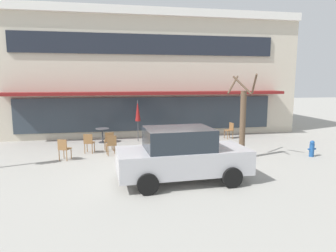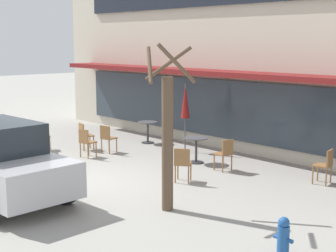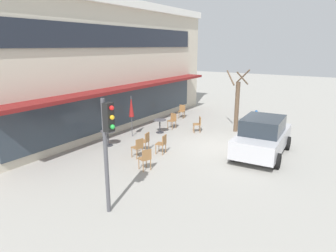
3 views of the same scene
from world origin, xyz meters
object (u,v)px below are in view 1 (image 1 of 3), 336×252
Objects in this scene: patio_umbrella_green_folded at (138,111)px; parked_sedan at (182,155)px; cafe_chair_1 at (189,133)px; cafe_chair_4 at (111,144)px; cafe_chair_2 at (199,139)px; cafe_chair_5 at (64,148)px; cafe_chair_6 at (89,142)px; fire_hydrant at (312,149)px; street_tree at (243,121)px; cafe_table_streetside at (166,134)px; cafe_chair_3 at (109,140)px; cafe_table_near_wall at (103,133)px; cafe_chair_0 at (230,129)px.

parked_sedan is (0.84, -6.73, -0.75)m from patio_umbrella_green_folded.
cafe_chair_1 is 1.00× the size of cafe_chair_4.
cafe_chair_2 is 1.00× the size of cafe_chair_5.
fire_hydrant is at bearing -14.02° from cafe_chair_6.
street_tree reaches higher than parked_sedan.
patio_umbrella_green_folded is 0.63× the size of street_tree.
cafe_table_streetside is at bearing 125.34° from cafe_chair_2.
cafe_table_streetside is 1.21m from cafe_chair_1.
cafe_table_streetside is 3.41m from cafe_chair_4.
cafe_table_streetside is 1.08× the size of fire_hydrant.
fire_hydrant is at bearing -7.09° from cafe_chair_5.
cafe_chair_2 and cafe_chair_5 have the same top height.
street_tree reaches higher than cafe_chair_1.
patio_umbrella_green_folded is 5.92m from street_tree.
cafe_chair_1 is at bearing 25.43° from cafe_chair_4.
street_tree is (5.47, -2.39, 1.08)m from cafe_chair_3.
cafe_chair_1 is 1.00× the size of cafe_chair_5.
street_tree reaches higher than cafe_chair_4.
cafe_chair_3 is at bearing 97.07° from cafe_chair_4.
cafe_table_near_wall is at bearing 143.04° from street_tree.
cafe_chair_5 is at bearing -130.38° from cafe_chair_6.
fire_hydrant is at bearing -17.12° from cafe_chair_3.
cafe_chair_4 is at bearing -176.86° from cafe_chair_2.
cafe_chair_0 is 3.56m from cafe_chair_2.
cafe_chair_6 is 1.26× the size of fire_hydrant.
cafe_chair_5 is at bearing -113.33° from cafe_table_near_wall.
cafe_chair_0 is 2.71m from cafe_chair_1.
cafe_chair_5 is (-1.91, -0.48, 0.00)m from cafe_chair_4.
cafe_chair_0 is at bearing 11.05° from cafe_table_streetside.
cafe_table_near_wall is 7.26m from parked_sedan.
patio_umbrella_green_folded reaches higher than cafe_chair_6.
patio_umbrella_green_folded is 2.47× the size of cafe_chair_5.
cafe_chair_2 is 5.98m from cafe_chair_5.
cafe_table_near_wall is 7.37m from street_tree.
cafe_chair_3 is at bearing 171.03° from cafe_chair_2.
cafe_chair_1 is 1.00× the size of cafe_chair_3.
cafe_chair_3 is at bearing -79.71° from cafe_table_near_wall.
cafe_chair_6 is 0.21× the size of parked_sedan.
cafe_table_streetside is at bearing -168.95° from cafe_chair_0.
patio_umbrella_green_folded reaches higher than cafe_chair_3.
cafe_table_streetside is 0.85× the size of cafe_chair_1.
cafe_chair_5 is 1.41m from cafe_chair_6.
cafe_chair_5 is at bearing 172.91° from fire_hydrant.
parked_sedan is at bearing -82.87° from patio_umbrella_green_folded.
fire_hydrant is (8.58, -2.64, -0.17)m from cafe_chair_3.
cafe_chair_6 is (0.91, 1.07, 0.00)m from cafe_chair_5.
cafe_chair_3 and cafe_chair_4 have the same top height.
cafe_chair_0 is 4.89m from fire_hydrant.
parked_sedan is (-1.79, -4.08, 0.35)m from cafe_chair_2.
street_tree is at bearing 175.37° from fire_hydrant.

